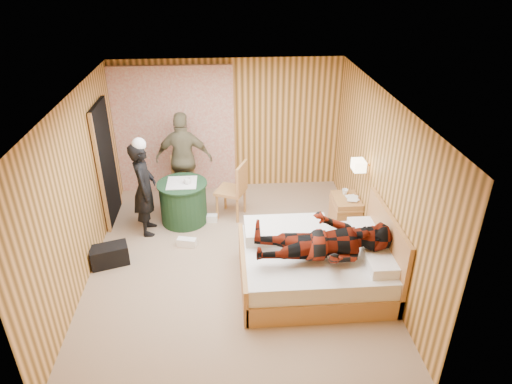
{
  "coord_description": "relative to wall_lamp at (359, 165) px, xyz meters",
  "views": [
    {
      "loc": [
        -0.08,
        -5.68,
        4.15
      ],
      "look_at": [
        0.35,
        0.17,
        1.05
      ],
      "focal_mm": 32.0,
      "sensor_mm": 36.0,
      "label": 1
    }
  ],
  "objects": [
    {
      "name": "floor",
      "position": [
        -1.92,
        -0.45,
        -1.3
      ],
      "size": [
        4.2,
        5.0,
        0.01
      ],
      "primitive_type": "cube",
      "color": "tan",
      "rests_on": "ground"
    },
    {
      "name": "ceiling",
      "position": [
        -1.92,
        -0.45,
        1.2
      ],
      "size": [
        4.2,
        5.0,
        0.01
      ],
      "primitive_type": "cube",
      "color": "silver",
      "rests_on": "wall_back"
    },
    {
      "name": "wall_back",
      "position": [
        -1.92,
        2.05,
        -0.05
      ],
      "size": [
        4.2,
        0.02,
        2.5
      ],
      "primitive_type": "cube",
      "color": "#F1AC5C",
      "rests_on": "floor"
    },
    {
      "name": "wall_left",
      "position": [
        -4.02,
        -0.45,
        -0.05
      ],
      "size": [
        0.02,
        5.0,
        2.5
      ],
      "primitive_type": "cube",
      "color": "#F1AC5C",
      "rests_on": "floor"
    },
    {
      "name": "wall_right",
      "position": [
        0.18,
        -0.45,
        -0.05
      ],
      "size": [
        0.02,
        5.0,
        2.5
      ],
      "primitive_type": "cube",
      "color": "#F1AC5C",
      "rests_on": "floor"
    },
    {
      "name": "curtain",
      "position": [
        -2.92,
        1.98,
        -0.1
      ],
      "size": [
        2.2,
        0.08,
        2.4
      ],
      "primitive_type": "cube",
      "color": "beige",
      "rests_on": "floor"
    },
    {
      "name": "doorway",
      "position": [
        -3.98,
        0.95,
        -0.28
      ],
      "size": [
        0.06,
        0.9,
        2.05
      ],
      "primitive_type": "cube",
      "color": "black",
      "rests_on": "floor"
    },
    {
      "name": "wall_lamp",
      "position": [
        0.0,
        0.0,
        0.0
      ],
      "size": [
        0.26,
        0.24,
        0.16
      ],
      "color": "gold",
      "rests_on": "wall_right"
    },
    {
      "name": "bed",
      "position": [
        -0.8,
        -1.09,
        -0.98
      ],
      "size": [
        2.01,
        1.58,
        1.09
      ],
      "color": "tan",
      "rests_on": "floor"
    },
    {
      "name": "nightstand",
      "position": [
        -0.04,
        0.3,
        -1.0
      ],
      "size": [
        0.44,
        0.6,
        0.58
      ],
      "color": "tan",
      "rests_on": "floor"
    },
    {
      "name": "round_table",
      "position": [
        -2.74,
        0.73,
        -0.92
      ],
      "size": [
        0.84,
        0.84,
        0.75
      ],
      "color": "#1B3B1F",
      "rests_on": "floor"
    },
    {
      "name": "chair_far",
      "position": [
        -2.76,
        1.39,
        -0.76
      ],
      "size": [
        0.51,
        0.51,
        0.93
      ],
      "rotation": [
        0.0,
        0.0,
        0.24
      ],
      "color": "tan",
      "rests_on": "floor"
    },
    {
      "name": "chair_near",
      "position": [
        -1.85,
        0.81,
        -0.71
      ],
      "size": [
        0.6,
        0.6,
        1.02
      ],
      "rotation": [
        0.0,
        0.0,
        -1.96
      ],
      "color": "tan",
      "rests_on": "floor"
    },
    {
      "name": "duffel_bag",
      "position": [
        -3.77,
        -0.44,
        -1.15
      ],
      "size": [
        0.6,
        0.44,
        0.31
      ],
      "primitive_type": "cube",
      "rotation": [
        0.0,
        0.0,
        0.3
      ],
      "color": "black",
      "rests_on": "floor"
    },
    {
      "name": "sneaker_left",
      "position": [
        -2.66,
        -0.05,
        -1.23
      ],
      "size": [
        0.32,
        0.19,
        0.13
      ],
      "primitive_type": "cube",
      "rotation": [
        0.0,
        0.0,
        -0.24
      ],
      "color": "white",
      "rests_on": "floor"
    },
    {
      "name": "sneaker_right",
      "position": [
        -2.32,
        0.68,
        -1.24
      ],
      "size": [
        0.29,
        0.14,
        0.12
      ],
      "primitive_type": "cube",
      "rotation": [
        0.0,
        0.0,
        -0.09
      ],
      "color": "white",
      "rests_on": "floor"
    },
    {
      "name": "woman_standing",
      "position": [
        -3.31,
        0.44,
        -0.51
      ],
      "size": [
        0.41,
        0.6,
        1.58
      ],
      "primitive_type": "imported",
      "rotation": [
        0.0,
        0.0,
        1.63
      ],
      "color": "black",
      "rests_on": "floor"
    },
    {
      "name": "man_at_table",
      "position": [
        -2.74,
        1.43,
        -0.44
      ],
      "size": [
        1.04,
        0.51,
        1.72
      ],
      "primitive_type": "imported",
      "rotation": [
        0.0,
        0.0,
        3.06
      ],
      "color": "#71694B",
      "rests_on": "floor"
    },
    {
      "name": "man_on_bed",
      "position": [
        -0.77,
        -1.32,
        -0.33
      ],
      "size": [
        0.86,
        0.67,
        1.77
      ],
      "primitive_type": "imported",
      "rotation": [
        0.0,
        1.57,
        0.0
      ],
      "color": "#611609",
      "rests_on": "bed"
    },
    {
      "name": "book_lower",
      "position": [
        -0.04,
        0.25,
        -0.71
      ],
      "size": [
        0.2,
        0.25,
        0.02
      ],
      "primitive_type": "imported",
      "rotation": [
        0.0,
        0.0,
        0.19
      ],
      "color": "white",
      "rests_on": "nightstand"
    },
    {
      "name": "book_upper",
      "position": [
        -0.04,
        0.25,
        -0.69
      ],
      "size": [
        0.23,
        0.27,
        0.02
      ],
      "primitive_type": "imported",
      "rotation": [
        0.0,
        0.0,
        -0.35
      ],
      "color": "white",
      "rests_on": "nightstand"
    },
    {
      "name": "cup_nightstand",
      "position": [
        -0.04,
        0.43,
        -0.68
      ],
      "size": [
        0.13,
        0.13,
        0.09
      ],
      "primitive_type": "imported",
      "rotation": [
        0.0,
        0.0,
        -0.4
      ],
      "color": "white",
      "rests_on": "nightstand"
    },
    {
      "name": "cup_table",
      "position": [
        -2.64,
        0.68,
        -0.51
      ],
      "size": [
        0.14,
        0.14,
        0.1
      ],
      "primitive_type": "imported",
      "rotation": [
        0.0,
        0.0,
        0.18
      ],
      "color": "white",
      "rests_on": "round_table"
    }
  ]
}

